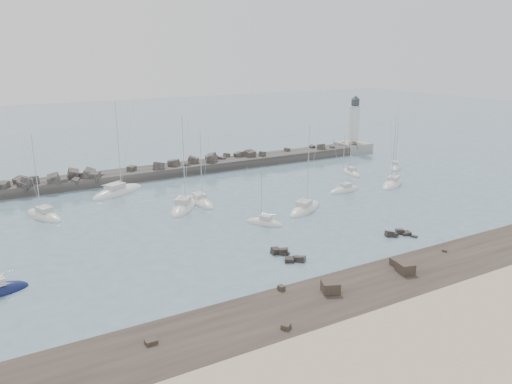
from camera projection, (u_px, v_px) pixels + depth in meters
ground at (273, 230)px, 70.72m from camera, size 400.00×400.00×0.00m
sand_strip at (462, 339)px, 44.02m from camera, size 140.00×14.00×1.00m
rock_shelf at (383, 293)px, 52.41m from camera, size 140.00×12.15×1.87m
rock_cluster_near at (288, 257)px, 61.32m from camera, size 2.97×4.83×1.48m
rock_cluster_far at (400, 234)px, 68.75m from camera, size 4.08×3.34×1.39m
breakwater at (137, 177)px, 98.42m from camera, size 115.00×7.19×5.28m
lighthouse at (353, 139)px, 124.01m from camera, size 7.00×7.00×14.60m
sailboat_1 at (44, 216)px, 76.04m from camera, size 5.84×9.04×13.78m
sailboat_3 at (184, 207)px, 80.22m from camera, size 8.67×9.89×15.97m
sailboat_4 at (118, 193)px, 88.50m from camera, size 11.49×8.20×17.46m
sailboat_5 at (264, 223)px, 73.02m from camera, size 4.86×5.73×9.37m
sailboat_6 at (200, 202)px, 82.92m from camera, size 2.78×8.32×13.08m
sailboat_7 at (305, 209)px, 79.26m from camera, size 9.41×6.93×14.47m
sailboat_8 at (344, 191)px, 89.89m from camera, size 7.13×2.81×11.10m
sailboat_9 at (351, 173)px, 102.53m from camera, size 3.78×7.30×11.20m
sailboat_10 at (392, 185)px, 93.87m from camera, size 9.07×6.67×13.97m
sailboat_11 at (395, 167)px, 107.37m from camera, size 6.23×6.16×10.84m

